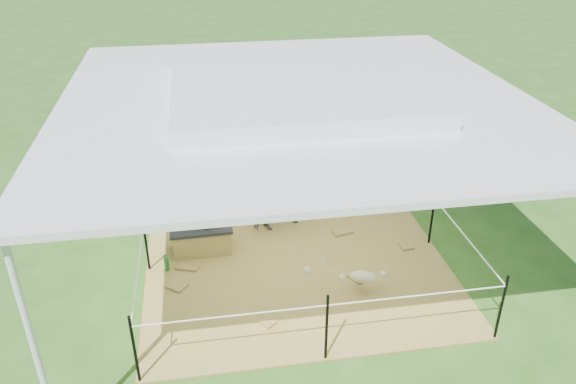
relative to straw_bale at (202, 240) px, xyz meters
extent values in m
plane|color=#2D5919|center=(1.43, -0.37, -0.23)|extent=(90.00, 90.00, 0.00)
cube|color=brown|center=(1.43, -0.37, -0.22)|extent=(4.60, 4.60, 0.03)
cylinder|color=silver|center=(-1.57, 2.63, 1.07)|extent=(0.07, 0.07, 2.60)
cylinder|color=silver|center=(4.43, 2.63, 1.07)|extent=(0.07, 0.07, 2.60)
cylinder|color=silver|center=(-1.57, -3.37, 1.07)|extent=(0.07, 0.07, 2.60)
cube|color=white|center=(1.43, -0.37, 2.41)|extent=(6.30, 6.30, 0.08)
cube|color=white|center=(1.43, -0.37, 2.56)|extent=(3.30, 3.30, 0.22)
cylinder|color=black|center=(-0.82, 1.88, 0.27)|extent=(0.04, 0.04, 1.00)
cylinder|color=black|center=(1.43, 1.88, 0.27)|extent=(0.04, 0.04, 1.00)
cylinder|color=black|center=(3.68, 1.88, 0.27)|extent=(0.04, 0.04, 1.00)
cylinder|color=black|center=(-0.82, -0.37, 0.27)|extent=(0.04, 0.04, 1.00)
cylinder|color=black|center=(3.68, -0.37, 0.27)|extent=(0.04, 0.04, 1.00)
cylinder|color=black|center=(-0.82, -2.62, 0.27)|extent=(0.04, 0.04, 1.00)
cylinder|color=black|center=(1.43, -2.62, 0.27)|extent=(0.04, 0.04, 1.00)
cylinder|color=black|center=(3.68, -2.62, 0.27)|extent=(0.04, 0.04, 1.00)
cylinder|color=white|center=(1.43, 1.88, 0.62)|extent=(4.50, 0.02, 0.02)
cylinder|color=white|center=(1.43, -2.62, 0.62)|extent=(4.50, 0.02, 0.02)
cylinder|color=white|center=(3.68, -0.37, 0.62)|extent=(0.02, 4.50, 0.02)
cylinder|color=white|center=(-0.82, -0.37, 0.62)|extent=(0.02, 4.50, 0.02)
cube|color=#AD853E|center=(0.00, 0.00, 0.00)|extent=(0.92, 0.48, 0.40)
cube|color=black|center=(0.00, 0.00, 0.23)|extent=(0.98, 0.53, 0.05)
imported|color=red|center=(0.10, 0.00, 0.75)|extent=(0.27, 0.40, 1.09)
cylinder|color=#17691F|center=(-0.55, -0.45, -0.08)|extent=(0.07, 0.07, 0.25)
imported|color=#4C4C51|center=(1.42, 0.51, 0.27)|extent=(1.22, 0.88, 0.94)
cylinder|color=pink|center=(1.42, 0.51, 0.80)|extent=(0.29, 0.29, 0.14)
cylinder|color=blue|center=(4.68, 5.41, 0.21)|extent=(0.58, 0.58, 0.89)
cube|color=brown|center=(3.04, 7.31, 0.14)|extent=(1.97, 1.57, 0.74)
cube|color=brown|center=(6.07, 8.38, 0.16)|extent=(2.26, 2.01, 0.78)
imported|color=#2E60B0|center=(3.99, 6.76, 0.29)|extent=(0.62, 0.55, 1.04)
camera|label=1|loc=(0.13, -7.63, 4.90)|focal=35.00mm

